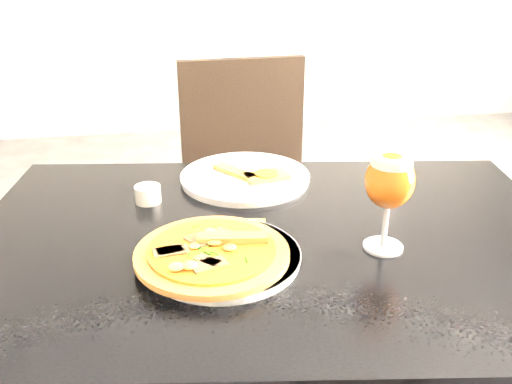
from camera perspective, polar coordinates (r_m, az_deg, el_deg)
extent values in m
cube|color=black|center=(1.14, 1.48, -5.12)|extent=(1.31, 0.97, 0.03)
cylinder|color=black|center=(1.70, -18.12, -10.44)|extent=(0.05, 0.05, 0.72)
cylinder|color=black|center=(1.73, 19.21, -9.87)|extent=(0.05, 0.05, 0.72)
cube|color=black|center=(1.83, -0.17, -2.67)|extent=(0.45, 0.45, 0.04)
cylinder|color=black|center=(1.79, -4.62, -12.63)|extent=(0.04, 0.04, 0.44)
cylinder|color=black|center=(1.85, 6.38, -11.26)|extent=(0.04, 0.04, 0.44)
cylinder|color=black|center=(2.08, -5.92, -6.90)|extent=(0.04, 0.04, 0.44)
cylinder|color=black|center=(2.13, 3.51, -5.91)|extent=(0.04, 0.04, 0.44)
cube|color=black|center=(1.91, -1.38, 6.86)|extent=(0.41, 0.04, 0.43)
cylinder|color=white|center=(1.05, -3.39, -6.49)|extent=(0.37, 0.37, 0.02)
cylinder|color=brown|center=(1.03, -4.42, -6.19)|extent=(0.28, 0.28, 0.01)
cylinder|color=#C33910|center=(1.03, -4.44, -5.75)|extent=(0.23, 0.23, 0.01)
cube|color=#4F3222|center=(1.03, -2.78, -5.38)|extent=(0.06, 0.03, 0.00)
cube|color=#4F3222|center=(1.06, -2.99, -4.34)|extent=(0.06, 0.06, 0.00)
cube|color=#4F3222|center=(1.08, -5.64, -3.80)|extent=(0.04, 0.06, 0.00)
cube|color=#4F3222|center=(1.04, -6.02, -5.27)|extent=(0.06, 0.05, 0.00)
cube|color=#4F3222|center=(1.00, -6.89, -6.32)|extent=(0.06, 0.05, 0.00)
cube|color=#4F3222|center=(0.97, -4.96, -7.58)|extent=(0.04, 0.06, 0.00)
cube|color=#4F3222|center=(1.01, -3.25, -6.09)|extent=(0.06, 0.06, 0.00)
ellipsoid|color=gold|center=(1.03, -3.54, -5.05)|extent=(0.03, 0.03, 0.01)
ellipsoid|color=gold|center=(1.09, -4.74, -3.57)|extent=(0.03, 0.03, 0.01)
ellipsoid|color=gold|center=(1.03, -5.46, -5.18)|extent=(0.03, 0.03, 0.01)
ellipsoid|color=gold|center=(0.99, -7.81, -6.61)|extent=(0.03, 0.03, 0.01)
ellipsoid|color=gold|center=(1.01, -4.36, -5.95)|extent=(0.03, 0.03, 0.01)
ellipsoid|color=gold|center=(1.00, -0.81, -6.14)|extent=(0.03, 0.03, 0.01)
cube|color=#1C4D0D|center=(1.04, -4.23, -5.16)|extent=(0.01, 0.02, 0.00)
cube|color=#1C4D0D|center=(1.07, -4.88, -4.38)|extent=(0.00, 0.02, 0.00)
cube|color=#1C4D0D|center=(1.08, -6.79, -4.02)|extent=(0.01, 0.02, 0.00)
cube|color=#1C4D0D|center=(1.04, -5.91, -5.21)|extent=(0.02, 0.01, 0.00)
cube|color=#1C4D0D|center=(1.03, -7.79, -5.57)|extent=(0.02, 0.01, 0.00)
cube|color=#1C4D0D|center=(1.02, -5.22, -5.75)|extent=(0.02, 0.01, 0.00)
cube|color=#1C4D0D|center=(1.00, -6.16, -6.58)|extent=(0.02, 0.01, 0.00)
cube|color=#1C4D0D|center=(0.97, -5.64, -7.74)|extent=(0.01, 0.02, 0.00)
cube|color=#1C4D0D|center=(1.00, -4.14, -6.40)|extent=(0.00, 0.02, 0.00)
cube|color=#1C4D0D|center=(0.98, -2.38, -6.91)|extent=(0.01, 0.02, 0.00)
cube|color=#1C4D0D|center=(1.02, -3.70, -5.74)|extent=(0.02, 0.01, 0.00)
cube|color=#1C4D0D|center=(1.03, -1.92, -5.54)|extent=(0.02, 0.01, 0.00)
cube|color=#1C4D0D|center=(1.05, -0.68, -4.64)|extent=(0.02, 0.01, 0.00)
cube|color=#1C4D0D|center=(1.05, -3.36, -4.91)|extent=(0.02, 0.01, 0.00)
cube|color=brown|center=(1.03, -1.97, -5.10)|extent=(0.13, 0.05, 0.01)
cylinder|color=white|center=(1.38, -1.10, 1.46)|extent=(0.40, 0.40, 0.02)
cube|color=brown|center=(1.38, -2.15, 2.04)|extent=(0.10, 0.12, 0.01)
cube|color=brown|center=(1.35, 1.07, 1.59)|extent=(0.11, 0.08, 0.01)
cylinder|color=#C33910|center=(1.35, 1.08, 1.87)|extent=(0.06, 0.06, 0.00)
cube|color=brown|center=(1.17, -1.51, -3.09)|extent=(0.10, 0.04, 0.01)
cylinder|color=silver|center=(1.29, -10.76, -0.21)|extent=(0.06, 0.06, 0.04)
cylinder|color=gold|center=(1.28, -10.81, 0.34)|extent=(0.05, 0.05, 0.01)
cylinder|color=#B5BABE|center=(1.12, 12.58, -5.34)|extent=(0.08, 0.08, 0.01)
cylinder|color=#B5BABE|center=(1.10, 12.78, -3.36)|extent=(0.01, 0.01, 0.08)
ellipsoid|color=#943F0E|center=(1.06, 13.25, 1.11)|extent=(0.09, 0.09, 0.10)
cylinder|color=white|center=(1.04, 13.45, 3.08)|extent=(0.07, 0.07, 0.02)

